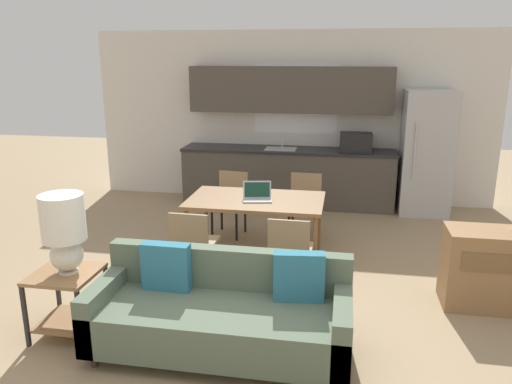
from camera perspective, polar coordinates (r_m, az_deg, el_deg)
The scene contains 14 objects.
ground_plane at distance 4.18m, azimuth -3.66°, elevation -18.21°, with size 20.00×20.00×0.00m, color #9E8460.
wall_back at distance 8.11m, azimuth 4.02°, elevation 8.54°, with size 6.40×0.07×2.70m.
kitchen_counter at distance 7.89m, azimuth 3.84°, elevation 4.59°, with size 3.33×0.65×2.15m.
refrigerator at distance 7.83m, azimuth 18.86°, elevation 4.27°, with size 0.72×0.73×1.83m.
dining_table at distance 5.71m, azimuth -0.02°, elevation -1.35°, with size 1.54×0.92×0.73m.
couch at distance 4.10m, azimuth -3.88°, elevation -13.59°, with size 2.03×0.80×0.84m.
side_table at distance 4.56m, azimuth -20.81°, elevation -10.69°, with size 0.52×0.52×0.57m.
table_lamp at distance 4.34m, azimuth -21.10°, elevation -3.94°, with size 0.35×0.35×0.67m.
credenza at distance 5.23m, azimuth 25.94°, elevation -7.96°, with size 0.98×0.47×0.75m.
dining_chair_near_left at distance 5.12m, azimuth -7.17°, elevation -5.70°, with size 0.43×0.43×0.82m.
dining_chair_far_left at distance 6.59m, azimuth -2.96°, elevation -0.77°, with size 0.47×0.47×0.82m.
dining_chair_near_right at distance 4.92m, azimuth 3.91°, elevation -6.51°, with size 0.43×0.43×0.82m.
dining_chair_far_right at distance 6.51m, azimuth 5.59°, elevation -1.03°, with size 0.43×0.43×0.82m.
laptop at distance 5.65m, azimuth 0.14°, elevation -0.39°, with size 0.36×0.31×0.20m.
Camera 1 is at (0.86, -3.38, 2.31)m, focal length 35.00 mm.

